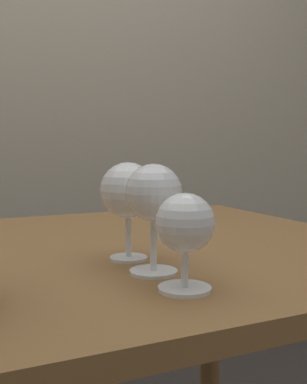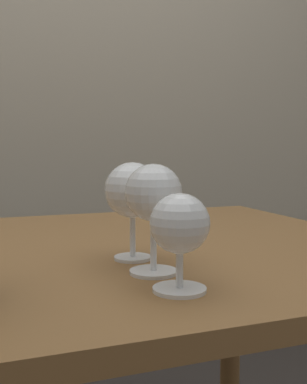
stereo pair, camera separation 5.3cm
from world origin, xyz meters
TOP-DOWN VIEW (x-y plane):
  - back_wall at (0.00, 1.09)m, footprint 5.00×0.08m
  - dining_table at (0.00, 0.00)m, footprint 1.14×0.82m
  - wine_glass_cabernet at (0.07, -0.29)m, footprint 0.07×0.07m
  - wine_glass_port at (0.07, -0.20)m, footprint 0.08×0.08m
  - wine_glass_rose at (0.06, -0.11)m, footprint 0.09×0.09m

SIDE VIEW (x-z plane):
  - dining_table at x=0.00m, z-range 0.27..1.03m
  - wine_glass_cabernet at x=0.07m, z-range 0.78..0.90m
  - wine_glass_rose at x=0.06m, z-range 0.79..0.94m
  - wine_glass_port at x=0.07m, z-range 0.79..0.94m
  - back_wall at x=0.00m, z-range 0.00..2.60m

